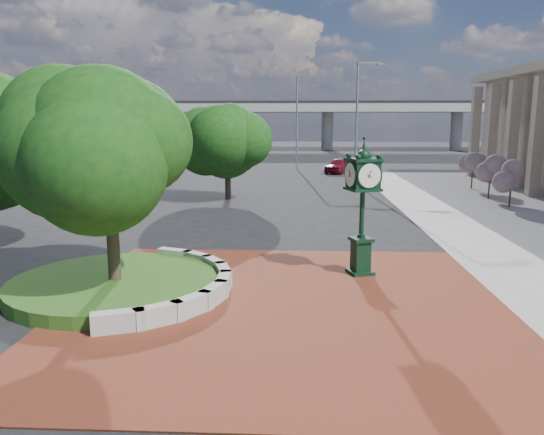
{
  "coord_description": "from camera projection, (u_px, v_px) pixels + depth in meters",
  "views": [
    {
      "loc": [
        0.31,
        -14.7,
        5.04
      ],
      "look_at": [
        -0.46,
        1.5,
        1.98
      ],
      "focal_mm": 35.0,
      "sensor_mm": 36.0,
      "label": 1
    }
  ],
  "objects": [
    {
      "name": "overpass",
      "position": [
        294.0,
        108.0,
        82.88
      ],
      "size": [
        90.0,
        12.0,
        7.5
      ],
      "color": "#9E9B93",
      "rests_on": "ground"
    },
    {
      "name": "planter_wall",
      "position": [
        193.0,
        284.0,
        15.45
      ],
      "size": [
        2.96,
        6.77,
        0.54
      ],
      "color": "#9E9B93",
      "rests_on": "ground"
    },
    {
      "name": "ground",
      "position": [
        285.0,
        294.0,
        15.38
      ],
      "size": [
        200.0,
        200.0,
        0.0
      ],
      "primitive_type": "plane",
      "color": "black",
      "rests_on": "ground"
    },
    {
      "name": "plaza",
      "position": [
        285.0,
        306.0,
        14.39
      ],
      "size": [
        12.0,
        12.0,
        0.04
      ],
      "primitive_type": "cube",
      "color": "brown",
      "rests_on": "ground"
    },
    {
      "name": "grass_bed",
      "position": [
        116.0,
        285.0,
        15.57
      ],
      "size": [
        6.1,
        6.1,
        0.4
      ],
      "primitive_type": "cylinder",
      "color": "#1C4714",
      "rests_on": "ground"
    },
    {
      "name": "tree_street",
      "position": [
        227.0,
        147.0,
        32.63
      ],
      "size": [
        4.4,
        4.4,
        5.45
      ],
      "color": "#38281C",
      "rests_on": "ground"
    },
    {
      "name": "parked_car",
      "position": [
        339.0,
        165.0,
        48.95
      ],
      "size": [
        3.22,
        4.42,
        1.4
      ],
      "primitive_type": "imported",
      "rotation": [
        0.0,
        0.0,
        -0.43
      ],
      "color": "maroon",
      "rests_on": "ground"
    },
    {
      "name": "post_clock",
      "position": [
        362.0,
        202.0,
        16.86
      ],
      "size": [
        1.12,
        1.12,
        4.4
      ],
      "color": "black",
      "rests_on": "ground"
    },
    {
      "name": "tree_planter",
      "position": [
        109.0,
        165.0,
        14.92
      ],
      "size": [
        5.2,
        5.2,
        6.33
      ],
      "color": "#38281C",
      "rests_on": "ground"
    },
    {
      "name": "shrub_mid",
      "position": [
        490.0,
        174.0,
        32.89
      ],
      "size": [
        1.2,
        1.2,
        2.2
      ],
      "color": "#38281C",
      "rests_on": "ground"
    },
    {
      "name": "street_lamp_far",
      "position": [
        299.0,
        114.0,
        52.21
      ],
      "size": [
        2.05,
        0.33,
        9.15
      ],
      "color": "slate",
      "rests_on": "ground"
    },
    {
      "name": "street_lamp_near",
      "position": [
        360.0,
        114.0,
        39.62
      ],
      "size": [
        2.03,
        0.48,
        9.08
      ],
      "color": "slate",
      "rests_on": "ground"
    },
    {
      "name": "shrub_near",
      "position": [
        511.0,
        180.0,
        29.92
      ],
      "size": [
        1.2,
        1.2,
        2.2
      ],
      "color": "#38281C",
      "rests_on": "ground"
    },
    {
      "name": "shrub_far",
      "position": [
        473.0,
        167.0,
        37.66
      ],
      "size": [
        1.2,
        1.2,
        2.2
      ],
      "color": "#38281C",
      "rests_on": "ground"
    }
  ]
}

